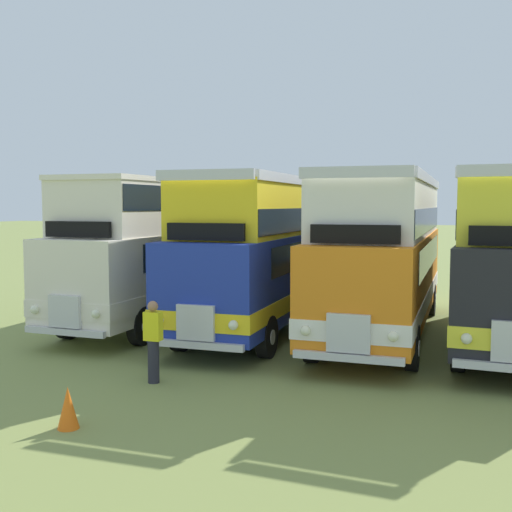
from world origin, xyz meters
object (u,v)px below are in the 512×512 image
Objects in this scene: bus_third_in_row at (384,252)px; marshal_person at (153,341)px; bus_second_in_row at (269,249)px; cone_mid_row at (68,408)px; bus_first_in_row at (166,243)px.

marshal_person is at bearing -120.24° from bus_third_in_row.
bus_third_in_row is at bearing 0.44° from bus_second_in_row.
cone_mid_row is at bearing -92.88° from bus_second_in_row.
bus_first_in_row reaches higher than cone_mid_row.
bus_second_in_row is at bearing -179.56° from bus_third_in_row.
cone_mid_row is (2.99, -9.49, -2.11)m from bus_first_in_row.
bus_third_in_row is (3.47, 0.03, 0.00)m from bus_second_in_row.
bus_first_in_row is 7.47m from marshal_person.
bus_second_in_row is at bearing 87.12° from cone_mid_row.
bus_second_in_row is 0.99× the size of bus_third_in_row.
cone_mid_row is (-3.95, -9.52, -2.01)m from bus_third_in_row.
bus_second_in_row reaches higher than cone_mid_row.
bus_second_in_row is at bearing 86.44° from marshal_person.
bus_first_in_row is 0.94× the size of bus_third_in_row.
bus_second_in_row is (3.47, 0.00, -0.11)m from bus_first_in_row.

